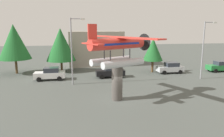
# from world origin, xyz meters

# --- Properties ---
(ground_plane) EXTENTS (140.00, 140.00, 0.00)m
(ground_plane) POSITION_xyz_m (0.00, 0.00, 0.00)
(ground_plane) COLOR #4C514C
(display_pedestal) EXTENTS (1.10, 1.10, 3.55)m
(display_pedestal) POSITION_xyz_m (0.00, 0.00, 1.77)
(display_pedestal) COLOR #4C4742
(display_pedestal) RESTS_ON ground
(floatplane_monument) EXTENTS (7.13, 9.79, 4.00)m
(floatplane_monument) POSITION_xyz_m (0.12, 0.06, 5.22)
(floatplane_monument) COLOR silver
(floatplane_monument) RESTS_ON display_pedestal
(car_near_white) EXTENTS (4.20, 2.02, 1.76)m
(car_near_white) POSITION_xyz_m (-7.63, 9.76, 0.88)
(car_near_white) COLOR white
(car_near_white) RESTS_ON ground
(car_mid_black) EXTENTS (4.20, 2.02, 1.76)m
(car_mid_black) POSITION_xyz_m (0.98, 9.86, 0.88)
(car_mid_black) COLOR black
(car_mid_black) RESTS_ON ground
(car_far_silver) EXTENTS (4.20, 2.02, 1.76)m
(car_far_silver) POSITION_xyz_m (10.98, 11.08, 0.88)
(car_far_silver) COLOR silver
(car_far_silver) RESTS_ON ground
(car_distant_green) EXTENTS (4.20, 2.02, 1.76)m
(car_distant_green) POSITION_xyz_m (19.75, 10.91, 0.88)
(car_distant_green) COLOR #237A38
(car_distant_green) RESTS_ON ground
(streetlight_primary) EXTENTS (1.84, 0.28, 8.42)m
(streetlight_primary) POSITION_xyz_m (-4.32, 6.77, 4.85)
(streetlight_primary) COLOR gray
(streetlight_primary) RESTS_ON ground
(streetlight_secondary) EXTENTS (1.84, 0.28, 8.06)m
(streetlight_secondary) POSITION_xyz_m (13.81, 6.76, 4.67)
(streetlight_secondary) COLOR gray
(streetlight_secondary) RESTS_ON ground
(storefront_building) EXTENTS (10.20, 7.86, 6.55)m
(storefront_building) POSITION_xyz_m (-0.11, 22.00, 3.27)
(storefront_building) COLOR #9E9384
(storefront_building) RESTS_ON ground
(tree_west) EXTENTS (4.92, 4.92, 7.78)m
(tree_west) POSITION_xyz_m (-13.44, 15.10, 5.04)
(tree_west) COLOR brown
(tree_west) RESTS_ON ground
(tree_east) EXTENTS (4.81, 4.81, 7.18)m
(tree_east) POSITION_xyz_m (-6.40, 15.55, 4.50)
(tree_east) COLOR brown
(tree_east) RESTS_ON ground
(tree_center_back) EXTENTS (3.22, 3.22, 5.56)m
(tree_center_back) POSITION_xyz_m (8.35, 12.26, 3.75)
(tree_center_back) COLOR brown
(tree_center_back) RESTS_ON ground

